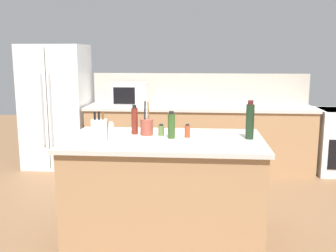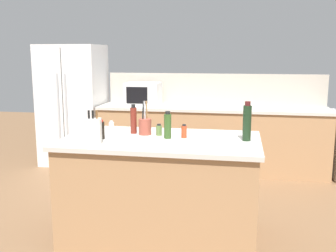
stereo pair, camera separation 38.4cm
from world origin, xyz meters
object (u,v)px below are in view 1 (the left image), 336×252
knife_block (99,133)px  soy_sauce_bottle (105,131)px  refrigerator (57,106)px  spice_jar_paprika (187,131)px  wine_bottle (250,121)px  microwave (130,94)px  spice_jar_oregano (161,130)px  vinegar_bottle (135,120)px  utensil_crock (147,126)px  salt_shaker (111,128)px  olive_oil_bottle (171,126)px

knife_block → soy_sauce_bottle: (-0.01, 0.22, -0.03)m
refrigerator → soy_sauce_bottle: 2.71m
spice_jar_paprika → wine_bottle: size_ratio=0.36×
microwave → wine_bottle: size_ratio=1.43×
spice_jar_oregano → vinegar_bottle: bearing=169.3°
utensil_crock → salt_shaker: utensil_crock is taller
microwave → knife_block: (0.20, -2.53, -0.06)m
soy_sauce_bottle → wine_bottle: wine_bottle is taller
refrigerator → spice_jar_oregano: (1.79, -2.12, 0.08)m
spice_jar_paprika → wine_bottle: bearing=-1.9°
spice_jar_paprika → vinegar_bottle: bearing=167.6°
olive_oil_bottle → spice_jar_oregano: olive_oil_bottle is taller
utensil_crock → spice_jar_paprika: size_ratio=2.57×
refrigerator → vinegar_bottle: refrigerator is taller
spice_jar_oregano → microwave: bearing=108.0°
microwave → knife_block: bearing=-85.4°
salt_shaker → utensil_crock: bearing=-12.7°
refrigerator → soy_sauce_bottle: size_ratio=10.54×
vinegar_bottle → refrigerator: bearing=126.5°
refrigerator → olive_oil_bottle: bearing=-49.6°
refrigerator → olive_oil_bottle: size_ratio=7.36×
knife_block → olive_oil_bottle: (0.57, 0.35, 0.00)m
utensil_crock → knife_block: bearing=-124.6°
olive_oil_bottle → spice_jar_paprika: 0.16m
olive_oil_bottle → soy_sauce_bottle: bearing=-167.1°
refrigerator → wine_bottle: refrigerator is taller
utensil_crock → spice_jar_oregano: 0.14m
utensil_crock → vinegar_bottle: size_ratio=1.15×
spice_jar_paprika → spice_jar_oregano: size_ratio=1.14×
microwave → utensil_crock: 2.12m
wine_bottle → olive_oil_bottle: bearing=-177.3°
spice_jar_paprika → wine_bottle: (0.56, -0.02, 0.11)m
refrigerator → utensil_crock: (1.66, -2.11, 0.11)m
refrigerator → spice_jar_paprika: 2.99m
spice_jar_oregano → soy_sauce_bottle: bearing=-152.7°
olive_oil_bottle → spice_jar_paprika: olive_oil_bottle is taller
refrigerator → salt_shaker: 2.40m
wine_bottle → refrigerator: bearing=139.7°
soy_sauce_bottle → wine_bottle: bearing=7.4°
microwave → olive_oil_bottle: 2.32m
utensil_crock → olive_oil_bottle: 0.28m
olive_oil_bottle → vinegar_bottle: vinegar_bottle is taller
microwave → olive_oil_bottle: microwave is taller
spice_jar_paprika → vinegar_bottle: 0.52m
knife_block → wine_bottle: 1.33m
refrigerator → vinegar_bottle: bearing=-53.5°
spice_jar_paprika → knife_block: bearing=-150.7°
olive_oil_bottle → vinegar_bottle: size_ratio=0.89×
microwave → knife_block: size_ratio=1.72×
wine_bottle → microwave: bearing=124.4°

